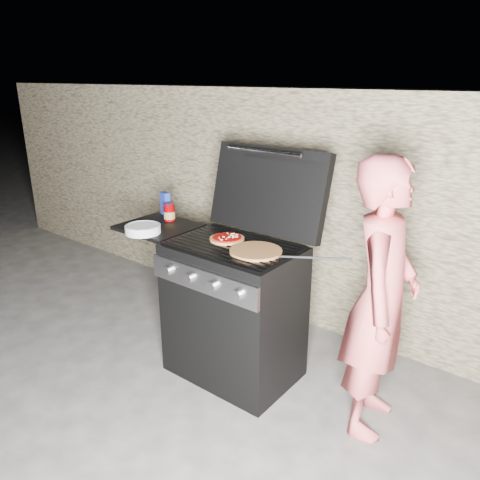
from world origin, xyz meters
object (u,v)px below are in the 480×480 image
Objects in this scene: person at (381,300)px; gas_grill at (205,300)px; pizza_topped at (227,238)px; sauce_jar at (169,212)px.

gas_grill is at bearing 84.06° from person.
pizza_topped is at bearing 12.41° from gas_grill.
sauce_jar is 1.61m from person.
person is at bearing -0.47° from sauce_jar.
sauce_jar is (-0.44, 0.13, 0.51)m from gas_grill.
person is at bearing 5.60° from gas_grill.
pizza_topped is 1.00m from person.
person is (1.16, 0.11, 0.31)m from gas_grill.
person is at bearing 4.42° from pizza_topped.
sauce_jar is (-0.61, 0.09, 0.04)m from pizza_topped.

